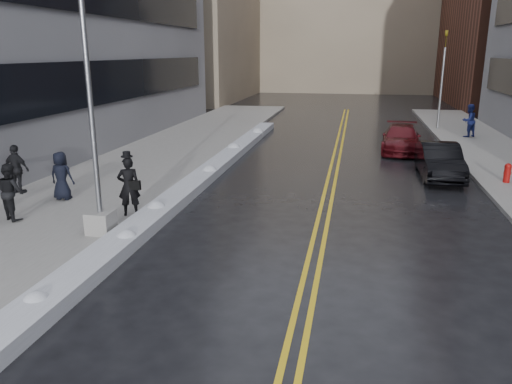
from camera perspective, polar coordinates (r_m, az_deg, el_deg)
The scene contains 17 objects.
ground at distance 11.33m, azimuth -6.95°, elevation -9.97°, with size 160.00×160.00×0.00m, color black.
sidewalk_west at distance 22.19m, azimuth -13.13°, elevation 2.79°, with size 5.50×50.00×0.15m, color gray.
lane_line_left at distance 20.29m, azimuth 8.25°, elevation 1.64°, with size 0.12×50.00×0.01m, color gold.
lane_line_right at distance 20.28m, azimuth 9.10°, elevation 1.60°, with size 0.12×50.00×0.01m, color gold.
snow_ridge at distance 19.18m, azimuth -6.55°, elevation 1.38°, with size 0.90×30.00×0.34m, color silver.
building_west_far at distance 57.02m, azimuth -8.51°, elevation 19.73°, with size 14.00×22.00×18.00m, color gray.
building_far at distance 69.95m, azimuth 10.87°, elevation 20.50°, with size 36.00×16.00×22.00m, color gray.
lamppost at distance 13.62m, azimuth -18.01°, elevation 4.99°, with size 0.65×0.65×7.62m.
fire_hydrant at distance 20.94m, azimuth 26.80°, elevation 2.06°, with size 0.26×0.26×0.73m.
traffic_signal at distance 34.10m, azimuth 20.52°, elevation 12.28°, with size 0.16×0.20×6.00m.
pedestrian_fedora at distance 15.28m, azimuth -14.33°, elevation 0.64°, with size 0.65×0.43×1.78m, color black.
pedestrian_b at distance 16.10m, azimuth -26.22°, elevation 0.04°, with size 0.81×0.63×1.67m, color black.
pedestrian_c at distance 17.63m, azimuth -21.35°, elevation 1.74°, with size 0.79×0.51×1.61m, color black.
pedestrian_d at distance 19.01m, azimuth -25.67°, elevation 2.36°, with size 1.00×0.42×1.70m, color black.
pedestrian_east at distance 31.32m, azimuth 23.15°, elevation 7.52°, with size 0.91×0.71×1.87m, color navy.
car_black at distance 21.23m, azimuth 20.23°, elevation 3.35°, with size 1.46×4.19×1.38m, color black.
car_maroon at distance 26.32m, azimuth 16.25°, elevation 5.87°, with size 1.85×4.55×1.32m, color #480B10.
Camera 1 is at (3.31, -9.67, 4.90)m, focal length 35.00 mm.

